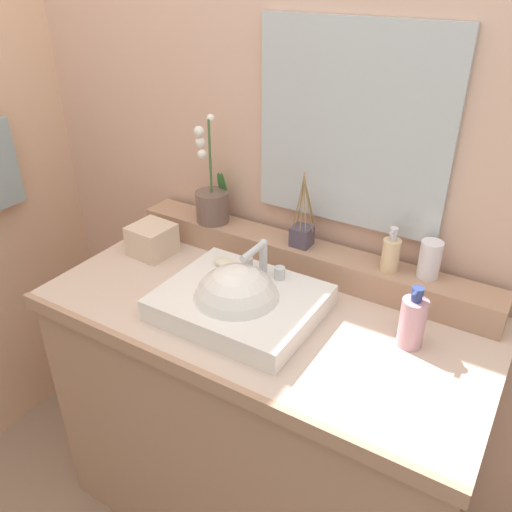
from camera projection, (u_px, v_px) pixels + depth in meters
wall_back at (335, 143)px, 1.65m from camera, size 3.06×0.20×2.53m
vanity_cabinet at (263, 419)px, 1.74m from camera, size 1.28×0.64×0.90m
back_ledge at (304, 258)px, 1.68m from camera, size 1.21×0.12×0.09m
sink_basin at (238, 305)px, 1.48m from camera, size 0.43×0.36×0.28m
soap_bar at (225, 263)px, 1.59m from camera, size 0.07×0.04×0.02m
potted_plant at (212, 200)px, 1.77m from camera, size 0.11×0.12×0.36m
soap_dispenser at (391, 253)px, 1.50m from camera, size 0.05×0.05×0.13m
tumbler_cup at (430, 259)px, 1.47m from camera, size 0.06×0.06×0.11m
reed_diffuser at (302, 234)px, 1.64m from camera, size 0.07×0.09×0.24m
lotion_bottle at (412, 321)px, 1.34m from camera, size 0.07×0.07×0.17m
tissue_box at (152, 240)px, 1.77m from camera, size 0.14×0.14×0.10m
mirror at (351, 128)px, 1.48m from camera, size 0.58×0.02×0.58m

